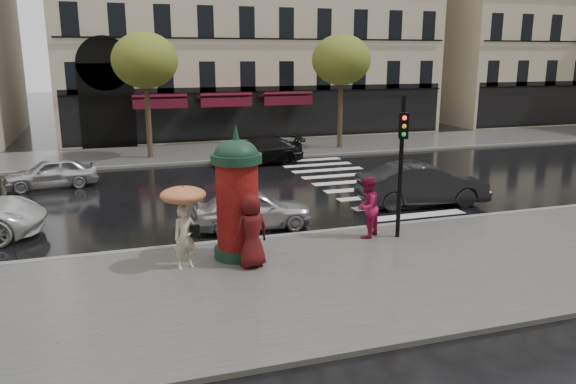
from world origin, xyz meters
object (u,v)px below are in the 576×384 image
object	(u,v)px
car_silver	(252,209)
car_far_silver	(51,173)
woman_red	(367,207)
woman_umbrella	(184,213)
car_black	(258,151)
car_darkgrey	(422,184)
morris_column	(237,195)
traffic_light	(402,153)
man_burgundy	(252,231)

from	to	relation	value
car_silver	car_far_silver	bearing A→B (deg)	41.96
woman_red	car_silver	xyz separation A→B (m)	(-2.96, 2.24, -0.39)
woman_umbrella	car_black	xyz separation A→B (m)	(5.60, 13.80, -0.90)
car_darkgrey	car_far_silver	size ratio (longest dim) A/B	1.29
morris_column	car_silver	bearing A→B (deg)	68.09
woman_umbrella	car_silver	bearing A→B (deg)	50.57
woman_umbrella	morris_column	size ratio (longest dim) A/B	0.61
woman_umbrella	car_silver	size ratio (longest dim) A/B	0.58
car_black	woman_umbrella	bearing A→B (deg)	-21.23
woman_umbrella	traffic_light	size ratio (longest dim) A/B	0.52
man_burgundy	car_far_silver	world-z (taller)	man_burgundy
traffic_light	car_darkgrey	bearing A→B (deg)	50.14
car_black	morris_column	bearing A→B (deg)	-16.27
car_far_silver	car_darkgrey	bearing A→B (deg)	53.89
woman_red	car_far_silver	bearing A→B (deg)	-86.33
woman_red	car_darkgrey	size ratio (longest dim) A/B	0.38
woman_red	car_black	bearing A→B (deg)	-129.20
man_burgundy	car_far_silver	bearing A→B (deg)	-78.66
morris_column	traffic_light	size ratio (longest dim) A/B	0.86
woman_umbrella	traffic_light	bearing A→B (deg)	4.69
car_darkgrey	car_far_silver	distance (m)	15.26
car_darkgrey	car_black	size ratio (longest dim) A/B	1.03
morris_column	car_darkgrey	world-z (taller)	morris_column
woman_red	car_silver	size ratio (longest dim) A/B	0.48
morris_column	car_far_silver	world-z (taller)	morris_column
woman_umbrella	morris_column	bearing A→B (deg)	15.62
car_black	car_far_silver	size ratio (longest dim) A/B	1.26
woman_umbrella	car_far_silver	xyz separation A→B (m)	(-4.06, 11.33, -0.94)
woman_red	morris_column	bearing A→B (deg)	-32.35
man_burgundy	car_silver	bearing A→B (deg)	-119.09
traffic_light	car_darkgrey	distance (m)	4.95
traffic_light	morris_column	bearing A→B (deg)	-178.69
man_burgundy	morris_column	bearing A→B (deg)	-93.58
traffic_light	car_far_silver	size ratio (longest dim) A/B	1.13
car_black	woman_red	bearing A→B (deg)	0.53
woman_red	car_silver	bearing A→B (deg)	-75.98
car_darkgrey	woman_red	bearing A→B (deg)	136.27
man_burgundy	car_darkgrey	distance (m)	8.91
car_silver	car_darkgrey	size ratio (longest dim) A/B	0.80
woman_red	car_silver	world-z (taller)	woman_red
woman_red	traffic_light	world-z (taller)	traffic_light
woman_umbrella	traffic_light	world-z (taller)	traffic_light
car_darkgrey	car_black	xyz separation A→B (m)	(-3.74, 9.77, -0.11)
car_silver	car_far_silver	xyz separation A→B (m)	(-6.63, 8.21, -0.02)
traffic_light	car_darkgrey	size ratio (longest dim) A/B	0.88
man_burgundy	car_black	world-z (taller)	man_burgundy
car_silver	car_darkgrey	world-z (taller)	car_darkgrey
car_black	car_darkgrey	bearing A→B (deg)	21.80
woman_red	man_burgundy	distance (m)	4.10
woman_red	man_burgundy	world-z (taller)	man_burgundy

